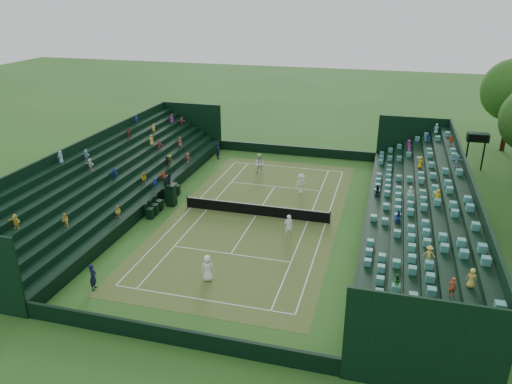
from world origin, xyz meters
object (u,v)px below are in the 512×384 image
player_near_west (208,268)px  tennis_net (256,209)px  umpire_chair (171,192)px  player_far_east (301,183)px  player_near_east (289,226)px  player_far_west (260,164)px

player_near_west → tennis_net: bearing=-109.9°
umpire_chair → player_far_east: (9.74, 5.61, -0.33)m
player_near_west → umpire_chair: bearing=-73.1°
player_near_east → umpire_chair: bearing=-32.2°
player_near_east → player_far_west: bearing=-82.3°
player_near_east → player_far_east: size_ratio=1.03×
umpire_chair → player_near_west: bearing=-55.2°
tennis_net → umpire_chair: size_ratio=4.16×
umpire_chair → player_near_east: umpire_chair is taller
umpire_chair → player_near_west: 12.04m
player_far_west → player_near_west: bearing=-75.4°
tennis_net → player_near_east: size_ratio=6.55×
umpire_chair → player_far_west: bearing=61.9°
umpire_chair → player_near_east: bearing=-16.2°
umpire_chair → player_near_east: size_ratio=1.57×
player_near_west → player_far_west: size_ratio=0.87×
tennis_net → player_far_west: 9.68m
umpire_chair → player_far_west: 10.61m
tennis_net → player_far_east: player_far_east is taller
umpire_chair → player_far_west: size_ratio=1.45×
player_near_east → player_far_west: player_far_west is taller
player_near_west → player_far_east: (2.88, 15.50, 0.02)m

